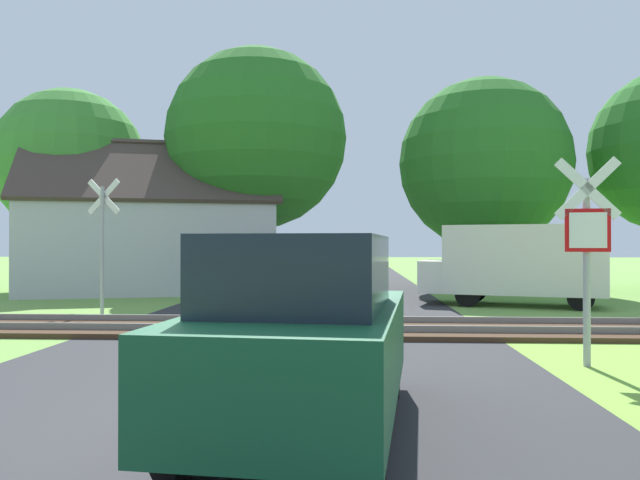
# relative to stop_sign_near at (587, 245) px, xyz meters

# --- Properties ---
(ground_plane) EXTENTS (160.00, 160.00, 0.00)m
(ground_plane) POSITION_rel_stop_sign_near_xyz_m (-4.47, -3.29, -1.69)
(ground_plane) COLOR #6B9942
(road_asphalt) EXTENTS (7.66, 80.00, 0.01)m
(road_asphalt) POSITION_rel_stop_sign_near_xyz_m (-4.47, -1.29, -1.69)
(road_asphalt) COLOR #2D2D30
(road_asphalt) RESTS_ON ground
(rail_track) EXTENTS (60.00, 2.60, 0.22)m
(rail_track) POSITION_rel_stop_sign_near_xyz_m (-4.47, 3.37, -1.64)
(rail_track) COLOR #422D1E
(rail_track) RESTS_ON ground
(stop_sign_near) EXTENTS (0.87, 0.19, 2.91)m
(stop_sign_near) POSITION_rel_stop_sign_near_xyz_m (0.00, 0.00, 0.00)
(stop_sign_near) COLOR #9E9EA5
(stop_sign_near) RESTS_ON ground
(crossing_sign_far) EXTENTS (0.87, 0.20, 3.31)m
(crossing_sign_far) POSITION_rel_stop_sign_near_xyz_m (-9.35, 5.95, 0.22)
(crossing_sign_far) COLOR #9E9EA5
(crossing_sign_far) RESTS_ON ground
(house) EXTENTS (9.79, 7.42, 5.48)m
(house) POSITION_rel_stop_sign_near_xyz_m (-10.51, 13.15, 0.11)
(house) COLOR #B7B7BC
(house) RESTS_ON ground
(tree_center) EXTENTS (6.72, 6.72, 9.02)m
(tree_center) POSITION_rel_stop_sign_near_xyz_m (-6.91, 14.21, 3.96)
(tree_center) COLOR #513823
(tree_center) RESTS_ON ground
(tree_right) EXTENTS (6.43, 6.43, 7.98)m
(tree_right) POSITION_rel_stop_sign_near_xyz_m (1.67, 14.97, 3.06)
(tree_right) COLOR #513823
(tree_right) RESTS_ON ground
(tree_left) EXTENTS (5.60, 5.60, 7.59)m
(tree_left) POSITION_rel_stop_sign_near_xyz_m (-14.03, 14.19, 3.09)
(tree_left) COLOR #513823
(tree_left) RESTS_ON ground
(mail_truck) EXTENTS (5.23, 3.26, 2.24)m
(mail_truck) POSITION_rel_stop_sign_near_xyz_m (1.29, 8.76, -0.46)
(mail_truck) COLOR silver
(mail_truck) RESTS_ON ground
(parked_car) EXTENTS (2.05, 4.15, 1.78)m
(parked_car) POSITION_rel_stop_sign_near_xyz_m (-3.67, -3.21, -0.80)
(parked_car) COLOR #144C2D
(parked_car) RESTS_ON ground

